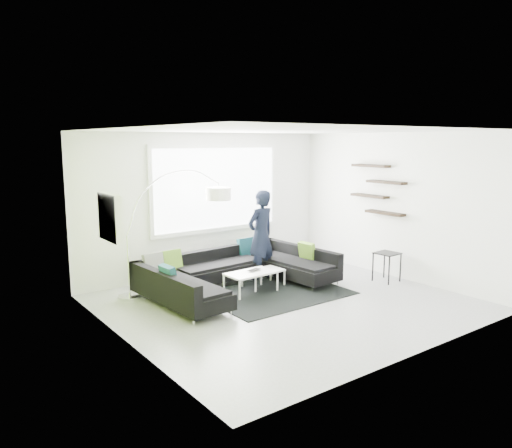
# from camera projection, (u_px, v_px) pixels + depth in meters

# --- Properties ---
(ground) EXTENTS (5.50, 5.50, 0.00)m
(ground) POSITION_uv_depth(u_px,v_px,m) (287.00, 303.00, 8.22)
(ground) COLOR gray
(ground) RESTS_ON ground
(room_shell) EXTENTS (5.54, 5.04, 2.82)m
(room_shell) POSITION_uv_depth(u_px,v_px,m) (282.00, 192.00, 8.11)
(room_shell) COLOR white
(room_shell) RESTS_ON ground
(sectional_sofa) EXTENTS (3.40, 2.25, 0.70)m
(sectional_sofa) POSITION_uv_depth(u_px,v_px,m) (240.00, 274.00, 8.85)
(sectional_sofa) COLOR black
(sectional_sofa) RESTS_ON ground
(rug) EXTENTS (2.42, 1.76, 0.01)m
(rug) POSITION_uv_depth(u_px,v_px,m) (275.00, 293.00, 8.72)
(rug) COLOR black
(rug) RESTS_ON ground
(coffee_table) EXTENTS (1.16, 0.70, 0.37)m
(coffee_table) POSITION_uv_depth(u_px,v_px,m) (257.00, 280.00, 8.92)
(coffee_table) COLOR white
(coffee_table) RESTS_ON ground
(arc_lamp) EXTENTS (2.07, 0.91, 2.14)m
(arc_lamp) POSITION_uv_depth(u_px,v_px,m) (127.00, 236.00, 8.31)
(arc_lamp) COLOR silver
(arc_lamp) RESTS_ON ground
(side_table) EXTENTS (0.43, 0.43, 0.56)m
(side_table) POSITION_uv_depth(u_px,v_px,m) (387.00, 267.00, 9.44)
(side_table) COLOR black
(side_table) RESTS_ON ground
(person) EXTENTS (0.75, 0.60, 1.72)m
(person) POSITION_uv_depth(u_px,v_px,m) (261.00, 235.00, 9.54)
(person) COLOR black
(person) RESTS_ON ground
(laptop) EXTENTS (0.38, 0.33, 0.02)m
(laptop) POSITION_uv_depth(u_px,v_px,m) (256.00, 270.00, 8.79)
(laptop) COLOR black
(laptop) RESTS_ON coffee_table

